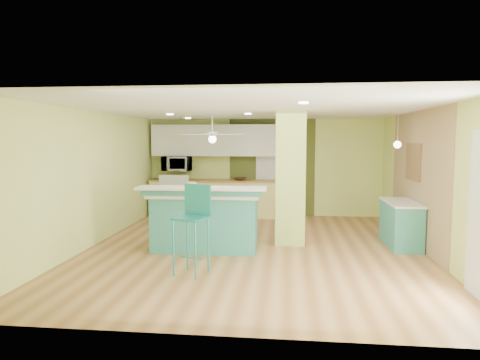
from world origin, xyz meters
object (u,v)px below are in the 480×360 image
object	(u,v)px
fruit_bowl	(240,179)
canister	(192,187)
side_counter	(401,224)
bar_stool	(194,214)
peninsula	(206,219)

from	to	relation	value
fruit_bowl	canister	size ratio (longest dim) A/B	1.79
fruit_bowl	canister	distance (m)	3.16
side_counter	fruit_bowl	world-z (taller)	fruit_bowl
side_counter	bar_stool	bearing A→B (deg)	-149.71
peninsula	fruit_bowl	bearing A→B (deg)	84.16
bar_stool	side_counter	bearing A→B (deg)	49.66
peninsula	bar_stool	xyz separation A→B (m)	(0.09, -1.40, 0.34)
side_counter	fruit_bowl	xyz separation A→B (m)	(-3.30, 2.60, 0.56)
side_counter	canister	world-z (taller)	canister
bar_stool	canister	distance (m)	1.58
bar_stool	canister	world-z (taller)	bar_stool
fruit_bowl	canister	xyz separation A→B (m)	(-0.54, -3.11, 0.13)
side_counter	fruit_bowl	distance (m)	4.24
fruit_bowl	peninsula	bearing A→B (deg)	-94.77
side_counter	canister	distance (m)	3.93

